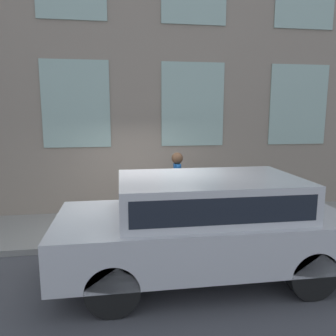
% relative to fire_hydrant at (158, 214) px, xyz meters
% --- Properties ---
extents(ground_plane, '(80.00, 80.00, 0.00)m').
position_rel_fire_hydrant_xyz_m(ground_plane, '(-0.69, 0.37, -0.48)').
color(ground_plane, '#47474C').
extents(sidewalk, '(2.25, 60.00, 0.12)m').
position_rel_fire_hydrant_xyz_m(sidewalk, '(0.43, 0.37, -0.41)').
color(sidewalk, gray).
rests_on(sidewalk, ground_plane).
extents(fire_hydrant, '(0.31, 0.43, 0.70)m').
position_rel_fire_hydrant_xyz_m(fire_hydrant, '(0.00, 0.00, 0.00)').
color(fire_hydrant, red).
rests_on(fire_hydrant, sidewalk).
extents(person, '(0.40, 0.26, 1.65)m').
position_rel_fire_hydrant_xyz_m(person, '(0.47, -0.50, 0.64)').
color(person, navy).
rests_on(person, sidewalk).
extents(parked_truck_silver_near, '(2.03, 4.60, 1.66)m').
position_rel_fire_hydrant_xyz_m(parked_truck_silver_near, '(-1.89, -0.53, 0.49)').
color(parked_truck_silver_near, black).
rests_on(parked_truck_silver_near, ground_plane).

